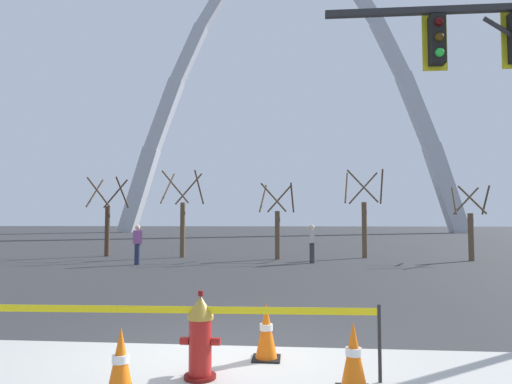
# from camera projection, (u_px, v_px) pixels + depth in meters

# --- Properties ---
(ground_plane) EXTENTS (240.00, 240.00, 0.00)m
(ground_plane) POSITION_uv_depth(u_px,v_px,m) (228.00, 350.00, 6.20)
(ground_plane) COLOR #333335
(fire_hydrant) EXTENTS (0.46, 0.48, 0.99)m
(fire_hydrant) POSITION_uv_depth(u_px,v_px,m) (200.00, 337.00, 5.12)
(fire_hydrant) COLOR #5E0F0D
(fire_hydrant) RESTS_ON ground
(caution_tape_barrier) EXTENTS (4.71, 0.20, 0.86)m
(caution_tape_barrier) POSITION_uv_depth(u_px,v_px,m) (171.00, 327.00, 5.11)
(caution_tape_barrier) COLOR #232326
(caution_tape_barrier) RESTS_ON ground
(traffic_cone_by_hydrant) EXTENTS (0.36, 0.36, 0.73)m
(traffic_cone_by_hydrant) POSITION_uv_depth(u_px,v_px,m) (120.00, 364.00, 4.49)
(traffic_cone_by_hydrant) COLOR black
(traffic_cone_by_hydrant) RESTS_ON ground
(traffic_cone_mid_sidewalk) EXTENTS (0.36, 0.36, 0.73)m
(traffic_cone_mid_sidewalk) POSITION_uv_depth(u_px,v_px,m) (266.00, 332.00, 5.80)
(traffic_cone_mid_sidewalk) COLOR black
(traffic_cone_mid_sidewalk) RESTS_ON ground
(traffic_cone_curb_edge) EXTENTS (0.36, 0.36, 0.73)m
(traffic_cone_curb_edge) POSITION_uv_depth(u_px,v_px,m) (354.00, 357.00, 4.72)
(traffic_cone_curb_edge) COLOR black
(traffic_cone_curb_edge) RESTS_ON ground
(monument_arch) EXTENTS (49.54, 2.18, 43.56)m
(monument_arch) POSITION_uv_depth(u_px,v_px,m) (288.00, 100.00, 65.21)
(monument_arch) COLOR #B2B5BC
(monument_arch) RESTS_ON ground
(tree_far_left) EXTENTS (1.80, 1.81, 3.89)m
(tree_far_left) POSITION_uv_depth(u_px,v_px,m) (107.00, 221.00, 22.36)
(tree_far_left) COLOR #473323
(tree_far_left) RESTS_ON ground
(tree_left_mid) EXTENTS (1.91, 1.92, 4.14)m
(tree_left_mid) POSITION_uv_depth(u_px,v_px,m) (183.00, 219.00, 21.71)
(tree_left_mid) COLOR brown
(tree_left_mid) RESTS_ON ground
(tree_center_left) EXTENTS (1.61, 1.62, 3.47)m
(tree_center_left) POSITION_uv_depth(u_px,v_px,m) (277.00, 226.00, 20.66)
(tree_center_left) COLOR brown
(tree_center_left) RESTS_ON ground
(tree_center_right) EXTENTS (1.91, 1.93, 4.15)m
(tree_center_right) POSITION_uv_depth(u_px,v_px,m) (364.00, 219.00, 21.40)
(tree_center_right) COLOR brown
(tree_center_right) RESTS_ON ground
(tree_right_mid) EXTENTS (1.53, 1.54, 3.29)m
(tree_right_mid) POSITION_uv_depth(u_px,v_px,m) (471.00, 228.00, 19.84)
(tree_right_mid) COLOR brown
(tree_right_mid) RESTS_ON ground
(pedestrian_walking_left) EXTENTS (0.22, 0.34, 1.59)m
(pedestrian_walking_left) POSITION_uv_depth(u_px,v_px,m) (312.00, 243.00, 18.78)
(pedestrian_walking_left) COLOR #38383D
(pedestrian_walking_left) RESTS_ON ground
(pedestrian_standing_center) EXTENTS (0.39, 0.33, 1.59)m
(pedestrian_standing_center) POSITION_uv_depth(u_px,v_px,m) (137.00, 244.00, 18.08)
(pedestrian_standing_center) COLOR #232847
(pedestrian_standing_center) RESTS_ON ground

